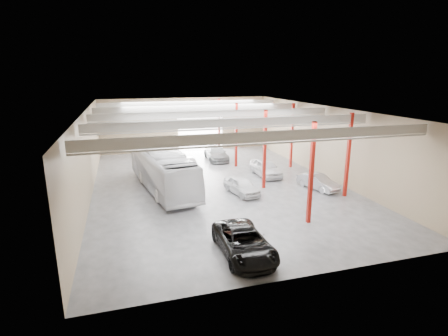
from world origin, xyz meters
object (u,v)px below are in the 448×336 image
coach_bus (162,169)px  car_row_a (242,186)px  car_row_b (187,166)px  black_sedan (244,242)px  car_right_near (318,182)px  car_right_far (266,168)px  car_row_c (216,153)px

coach_bus → car_row_a: coach_bus is taller
car_row_b → black_sedan: bearing=-98.8°
car_row_b → car_right_near: car_row_b is taller
car_right_far → coach_bus: bearing=-174.6°
car_row_b → car_right_far: car_right_far is taller
black_sedan → car_right_near: (10.30, 9.32, -0.10)m
car_row_a → car_row_c: size_ratio=0.77×
car_row_b → car_right_near: 13.15m
car_row_a → car_row_b: car_row_b is taller
car_row_a → car_row_c: (1.16, 12.70, 0.08)m
car_right_near → car_right_far: (-2.80, 5.27, 0.16)m
car_row_b → car_right_near: size_ratio=1.18×
car_right_far → car_row_c: bearing=109.1°
car_right_far → black_sedan: bearing=-118.4°
black_sedan → car_right_near: 13.89m
black_sedan → car_row_a: size_ratio=1.32×
black_sedan → car_row_b: car_row_b is taller
coach_bus → car_right_near: coach_bus is taller
car_right_near → car_right_far: bearing=102.7°
coach_bus → car_row_c: 11.97m
black_sedan → car_row_b: (0.00, 17.50, 0.01)m
black_sedan → car_right_near: black_sedan is taller
car_row_a → car_row_b: (-3.34, 7.50, 0.07)m
coach_bus → car_row_b: bearing=45.3°
coach_bus → car_row_c: size_ratio=2.33×
coach_bus → car_row_a: size_ratio=3.05×
black_sedan → car_right_far: car_right_far is taller
coach_bus → black_sedan: (2.96, -13.39, -1.02)m
coach_bus → car_row_b: 5.16m
car_row_b → car_row_c: (4.50, 5.20, 0.01)m
coach_bus → car_right_far: size_ratio=2.64×
car_row_a → car_right_near: (6.96, -0.68, -0.05)m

